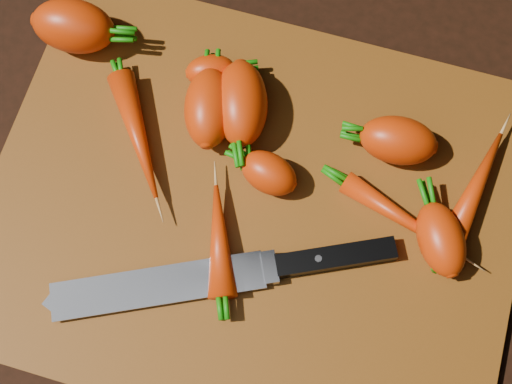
# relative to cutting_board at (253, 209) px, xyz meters

# --- Properties ---
(ground) EXTENTS (2.00, 2.00, 0.01)m
(ground) POSITION_rel_cutting_board_xyz_m (0.00, 0.00, -0.01)
(ground) COLOR black
(cutting_board) EXTENTS (0.50, 0.40, 0.01)m
(cutting_board) POSITION_rel_cutting_board_xyz_m (0.00, 0.00, 0.00)
(cutting_board) COLOR brown
(cutting_board) RESTS_ON ground
(carrot_0) EXTENTS (0.09, 0.06, 0.05)m
(carrot_0) POSITION_rel_cutting_board_xyz_m (-0.22, 0.12, 0.03)
(carrot_0) COLOR red
(carrot_0) RESTS_ON cutting_board
(carrot_1) EXTENTS (0.06, 0.05, 0.04)m
(carrot_1) POSITION_rel_cutting_board_xyz_m (0.01, 0.03, 0.02)
(carrot_1) COLOR red
(carrot_1) RESTS_ON cutting_board
(carrot_2) EXTENTS (0.07, 0.10, 0.05)m
(carrot_2) POSITION_rel_cutting_board_xyz_m (-0.04, 0.09, 0.03)
(carrot_2) COLOR red
(carrot_2) RESTS_ON cutting_board
(carrot_3) EXTENTS (0.07, 0.09, 0.05)m
(carrot_3) POSITION_rel_cutting_board_xyz_m (-0.07, 0.08, 0.03)
(carrot_3) COLOR red
(carrot_3) RESTS_ON cutting_board
(carrot_4) EXTENTS (0.08, 0.05, 0.05)m
(carrot_4) POSITION_rel_cutting_board_xyz_m (0.11, 0.09, 0.03)
(carrot_4) COLOR red
(carrot_4) RESTS_ON cutting_board
(carrot_5) EXTENTS (0.06, 0.05, 0.03)m
(carrot_5) POSITION_rel_cutting_board_xyz_m (-0.08, 0.12, 0.02)
(carrot_5) COLOR red
(carrot_5) RESTS_ON cutting_board
(carrot_6) EXTENTS (0.07, 0.08, 0.04)m
(carrot_6) POSITION_rel_cutting_board_xyz_m (0.17, 0.01, 0.03)
(carrot_6) COLOR red
(carrot_6) RESTS_ON cutting_board
(carrot_7) EXTENTS (0.05, 0.13, 0.03)m
(carrot_7) POSITION_rel_cutting_board_xyz_m (0.19, 0.07, 0.02)
(carrot_7) COLOR red
(carrot_7) RESTS_ON cutting_board
(carrot_8) EXTENTS (0.13, 0.06, 0.02)m
(carrot_8) POSITION_rel_cutting_board_xyz_m (0.14, 0.03, 0.02)
(carrot_8) COLOR red
(carrot_8) RESTS_ON cutting_board
(carrot_9) EXTENTS (0.06, 0.11, 0.03)m
(carrot_9) POSITION_rel_cutting_board_xyz_m (-0.02, -0.04, 0.02)
(carrot_9) COLOR red
(carrot_9) RESTS_ON cutting_board
(carrot_10) EXTENTS (0.10, 0.12, 0.03)m
(carrot_10) POSITION_rel_cutting_board_xyz_m (-0.12, 0.03, 0.02)
(carrot_10) COLOR red
(carrot_10) RESTS_ON cutting_board
(knife) EXTENTS (0.30, 0.16, 0.02)m
(knife) POSITION_rel_cutting_board_xyz_m (-0.04, -0.09, 0.01)
(knife) COLOR gray
(knife) RESTS_ON cutting_board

